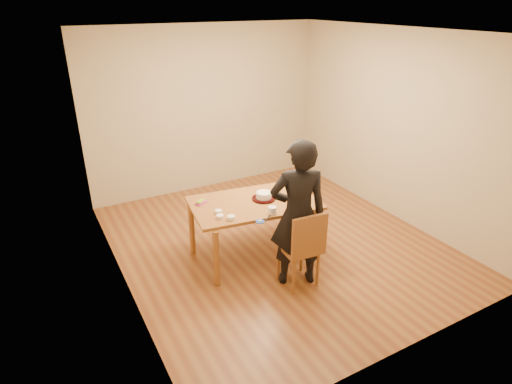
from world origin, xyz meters
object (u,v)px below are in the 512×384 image
dining_chair (299,249)px  cake (264,195)px  cake_plate (264,198)px  dining_table (254,203)px  person (298,214)px

dining_chair → cake: bearing=95.8°
dining_chair → cake_plate: bearing=95.8°
dining_table → cake: size_ratio=7.93×
cake → dining_chair: bearing=-89.2°
cake_plate → person: person is taller
dining_table → cake_plate: 0.14m
dining_table → cake_plate: cake_plate is taller
person → cake: bearing=-67.6°
dining_table → cake_plate: size_ratio=5.27×
cake_plate → person: (0.01, -0.73, 0.11)m
dining_table → cake: cake is taller
dining_table → person: size_ratio=0.89×
dining_table → cake_plate: (0.14, 0.00, 0.03)m
cake → person: bearing=-89.2°
dining_chair → cake_plate: cake_plate is taller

